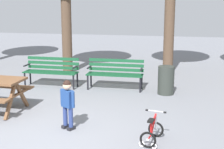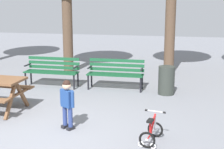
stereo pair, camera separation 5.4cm
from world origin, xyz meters
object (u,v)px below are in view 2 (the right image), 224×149
object	(u,v)px
child_standing	(67,101)
trash_bin	(166,80)
park_bench_far_left	(52,69)
park_bench_left	(116,71)
kids_bicycle	(151,132)

from	to	relation	value
child_standing	trash_bin	world-z (taller)	child_standing
park_bench_far_left	park_bench_left	world-z (taller)	same
kids_bicycle	park_bench_far_left	bearing A→B (deg)	133.50
park_bench_far_left	kids_bicycle	xyz separation A→B (m)	(3.25, -3.43, -0.31)
park_bench_far_left	child_standing	xyz separation A→B (m)	(1.56, -3.11, 0.07)
trash_bin	park_bench_far_left	bearing A→B (deg)	176.80
park_bench_far_left	park_bench_left	size ratio (longest dim) A/B	1.00
park_bench_left	kids_bicycle	xyz separation A→B (m)	(1.35, -3.49, -0.31)
park_bench_left	trash_bin	world-z (taller)	park_bench_left
park_bench_far_left	kids_bicycle	world-z (taller)	park_bench_far_left
park_bench_left	child_standing	bearing A→B (deg)	-96.09
child_standing	trash_bin	bearing A→B (deg)	58.55
park_bench_left	trash_bin	bearing A→B (deg)	-9.97
park_bench_far_left	park_bench_left	bearing A→B (deg)	2.03
park_bench_left	kids_bicycle	bearing A→B (deg)	-68.83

